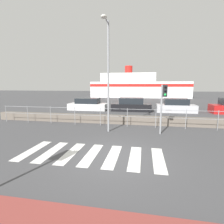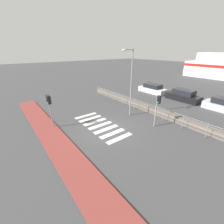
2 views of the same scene
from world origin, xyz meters
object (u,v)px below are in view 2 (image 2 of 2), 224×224
object	(u,v)px
traffic_light_far	(158,104)
parked_car_black	(183,96)
streetlamp	(130,77)
parked_car_white	(152,89)
traffic_light_near	(49,103)
parked_car_silver	(224,106)

from	to	relation	value
traffic_light_far	parked_car_black	xyz separation A→B (m)	(-2.46, 9.14, -1.48)
traffic_light_far	streetlamp	size ratio (longest dim) A/B	0.44
streetlamp	parked_car_white	size ratio (longest dim) A/B	1.47
parked_car_white	traffic_light_near	bearing A→B (deg)	-82.45
traffic_light_near	parked_car_white	world-z (taller)	traffic_light_near
traffic_light_far	streetlamp	bearing A→B (deg)	-175.99
traffic_light_near	traffic_light_far	world-z (taller)	traffic_light_near
traffic_light_far	parked_car_white	size ratio (longest dim) A/B	0.65
traffic_light_far	parked_car_silver	world-z (taller)	traffic_light_far
parked_car_silver	parked_car_white	bearing A→B (deg)	180.00
parked_car_black	traffic_light_far	bearing A→B (deg)	-74.95
parked_car_white	parked_car_black	xyz separation A→B (m)	(5.09, -0.00, 0.05)
traffic_light_far	traffic_light_near	bearing A→B (deg)	-126.72
streetlamp	parked_car_silver	distance (m)	11.39
parked_car_white	parked_car_silver	distance (m)	9.85
streetlamp	parked_car_white	bearing A→B (deg)	114.77
traffic_light_far	parked_car_white	xyz separation A→B (m)	(-7.55, 9.14, -1.53)
parked_car_silver	parked_car_black	bearing A→B (deg)	180.00
traffic_light_far	parked_car_silver	bearing A→B (deg)	75.89
streetlamp	parked_car_black	bearing A→B (deg)	85.30
traffic_light_far	parked_car_silver	distance (m)	9.54
streetlamp	parked_car_white	distance (m)	10.87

